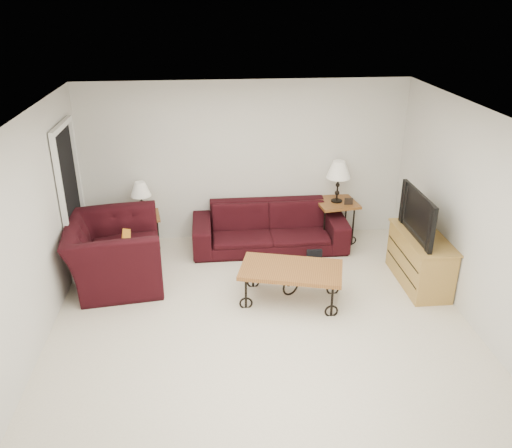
{
  "coord_description": "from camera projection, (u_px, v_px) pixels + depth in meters",
  "views": [
    {
      "loc": [
        -0.56,
        -5.21,
        3.67
      ],
      "look_at": [
        0.0,
        0.7,
        1.0
      ],
      "focal_mm": 36.44,
      "sensor_mm": 36.0,
      "label": 1
    }
  ],
  "objects": [
    {
      "name": "wall_right",
      "position": [
        477.0,
        221.0,
        5.98
      ],
      "size": [
        0.02,
        5.0,
        2.5
      ],
      "primitive_type": "cube",
      "color": "silver",
      "rests_on": "ground"
    },
    {
      "name": "side_table_left",
      "position": [
        145.0,
        231.0,
        8.03
      ],
      "size": [
        0.56,
        0.56,
        0.54
      ],
      "primitive_type": "cube",
      "rotation": [
        0.0,
        0.0,
        0.15
      ],
      "color": "brown",
      "rests_on": "ground"
    },
    {
      "name": "sofa",
      "position": [
        269.0,
        227.0,
        8.0
      ],
      "size": [
        2.35,
        0.92,
        0.69
      ],
      "primitive_type": "imported",
      "color": "black",
      "rests_on": "ground"
    },
    {
      "name": "television",
      "position": [
        425.0,
        215.0,
        6.74
      ],
      "size": [
        0.14,
        1.06,
        0.61
      ],
      "primitive_type": "imported",
      "rotation": [
        0.0,
        0.0,
        -1.57
      ],
      "color": "black",
      "rests_on": "tv_stand"
    },
    {
      "name": "throw_pillow",
      "position": [
        125.0,
        249.0,
        6.94
      ],
      "size": [
        0.16,
        0.41,
        0.4
      ],
      "primitive_type": "cube",
      "rotation": [
        0.0,
        0.0,
        1.7
      ],
      "color": "orange",
      "rests_on": "armchair"
    },
    {
      "name": "armchair",
      "position": [
        115.0,
        252.0,
        7.01
      ],
      "size": [
        1.36,
        1.51,
        0.89
      ],
      "primitive_type": "imported",
      "rotation": [
        0.0,
        0.0,
        1.7
      ],
      "color": "black",
      "rests_on": "ground"
    },
    {
      "name": "backpack",
      "position": [
        313.0,
        248.0,
        7.62
      ],
      "size": [
        0.35,
        0.28,
        0.44
      ],
      "primitive_type": "ellipsoid",
      "rotation": [
        0.0,
        0.0,
        -0.05
      ],
      "color": "black",
      "rests_on": "ground"
    },
    {
      "name": "coffee_table",
      "position": [
        291.0,
        284.0,
        6.64
      ],
      "size": [
        1.41,
        1.0,
        0.48
      ],
      "primitive_type": "cube",
      "rotation": [
        0.0,
        0.0,
        -0.26
      ],
      "color": "brown",
      "rests_on": "ground"
    },
    {
      "name": "ceiling",
      "position": [
        263.0,
        117.0,
        5.26
      ],
      "size": [
        5.0,
        5.0,
        0.0
      ],
      "primitive_type": "plane",
      "color": "white",
      "rests_on": "wall_back"
    },
    {
      "name": "doorway",
      "position": [
        71.0,
        201.0,
        7.15
      ],
      "size": [
        0.08,
        0.94,
        2.04
      ],
      "primitive_type": "cube",
      "color": "black",
      "rests_on": "ground"
    },
    {
      "name": "wall_back",
      "position": [
        245.0,
        162.0,
        8.04
      ],
      "size": [
        5.0,
        0.02,
        2.5
      ],
      "primitive_type": "cube",
      "color": "silver",
      "rests_on": "ground"
    },
    {
      "name": "wall_front",
      "position": [
        301.0,
        384.0,
        3.5
      ],
      "size": [
        5.0,
        0.02,
        2.5
      ],
      "primitive_type": "cube",
      "color": "silver",
      "rests_on": "ground"
    },
    {
      "name": "photo_frame_left",
      "position": [
        131.0,
        217.0,
        7.75
      ],
      "size": [
        0.11,
        0.05,
        0.09
      ],
      "primitive_type": "cube",
      "rotation": [
        0.0,
        0.0,
        0.33
      ],
      "color": "black",
      "rests_on": "side_table_left"
    },
    {
      "name": "lamp_right",
      "position": [
        338.0,
        182.0,
        8.0
      ],
      "size": [
        0.42,
        0.42,
        0.66
      ],
      "primitive_type": null,
      "rotation": [
        0.0,
        0.0,
        0.13
      ],
      "color": "black",
      "rests_on": "side_table_right"
    },
    {
      "name": "photo_frame_right",
      "position": [
        349.0,
        201.0,
        7.99
      ],
      "size": [
        0.13,
        0.03,
        0.11
      ],
      "primitive_type": "cube",
      "rotation": [
        0.0,
        0.0,
        -0.08
      ],
      "color": "black",
      "rests_on": "side_table_right"
    },
    {
      "name": "wall_left",
      "position": [
        30.0,
        238.0,
        5.55
      ],
      "size": [
        0.02,
        5.0,
        2.5
      ],
      "primitive_type": "cube",
      "color": "silver",
      "rests_on": "ground"
    },
    {
      "name": "tv_stand",
      "position": [
        420.0,
        260.0,
        7.01
      ],
      "size": [
        0.49,
        1.19,
        0.71
      ],
      "primitive_type": "cube",
      "color": "#A5773D",
      "rests_on": "ground"
    },
    {
      "name": "ground",
      "position": [
        261.0,
        323.0,
        6.28
      ],
      "size": [
        5.0,
        5.0,
        0.0
      ],
      "primitive_type": "plane",
      "color": "silver",
      "rests_on": "ground"
    },
    {
      "name": "side_table_right",
      "position": [
        335.0,
        221.0,
        8.27
      ],
      "size": [
        0.68,
        0.68,
        0.66
      ],
      "primitive_type": "cube",
      "rotation": [
        0.0,
        0.0,
        0.13
      ],
      "color": "brown",
      "rests_on": "ground"
    },
    {
      "name": "lamp_left",
      "position": [
        141.0,
        199.0,
        7.81
      ],
      "size": [
        0.35,
        0.35,
        0.54
      ],
      "primitive_type": null,
      "rotation": [
        0.0,
        0.0,
        0.15
      ],
      "color": "black",
      "rests_on": "side_table_left"
    }
  ]
}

